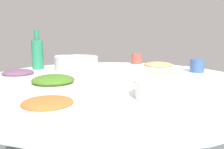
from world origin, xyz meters
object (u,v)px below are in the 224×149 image
at_px(tea_cup_near, 137,59).
at_px(tea_cup_side, 83,60).
at_px(dish_noodles, 166,77).
at_px(green_bottle, 38,54).
at_px(soup_bowl, 176,90).
at_px(rice_bowl, 77,63).
at_px(dish_shrimp, 158,66).
at_px(dish_tofu_braise, 48,105).
at_px(round_dining_table, 112,103).
at_px(dish_eggplant, 18,75).
at_px(tea_cup_far, 197,66).
at_px(dish_greens, 53,82).

relative_size(tea_cup_near, tea_cup_side, 0.94).
relative_size(dish_noodles, green_bottle, 0.97).
bearing_deg(soup_bowl, rice_bowl, 125.70).
bearing_deg(green_bottle, tea_cup_near, 24.25).
relative_size(dish_shrimp, dish_tofu_braise, 1.22).
relative_size(round_dining_table, dish_noodles, 5.90).
xyz_separation_m(green_bottle, tea_cup_near, (0.63, 0.28, -0.06)).
bearing_deg(soup_bowl, dish_eggplant, 153.37).
bearing_deg(tea_cup_far, rice_bowl, 175.16).
distance_m(soup_bowl, dish_noodles, 0.34).
distance_m(round_dining_table, green_bottle, 0.61).
bearing_deg(tea_cup_side, dish_noodles, -47.71).
distance_m(dish_shrimp, green_bottle, 0.75).
bearing_deg(dish_greens, tea_cup_near, 63.64).
distance_m(soup_bowl, tea_cup_far, 0.63).
xyz_separation_m(rice_bowl, green_bottle, (-0.25, 0.02, 0.05)).
xyz_separation_m(soup_bowl, dish_shrimp, (0.04, 0.69, -0.01)).
relative_size(dish_tofu_braise, tea_cup_side, 2.51).
height_order(round_dining_table, rice_bowl, rice_bowl).
height_order(soup_bowl, dish_noodles, soup_bowl).
xyz_separation_m(tea_cup_near, tea_cup_side, (-0.39, -0.06, -0.00)).
bearing_deg(tea_cup_far, dish_noodles, -132.06).
distance_m(dish_greens, green_bottle, 0.57).
bearing_deg(rice_bowl, dish_noodles, -31.39).
bearing_deg(dish_shrimp, tea_cup_far, -28.22).
xyz_separation_m(round_dining_table, dish_tofu_braise, (-0.17, -0.50, 0.14)).
height_order(dish_eggplant, dish_shrimp, same).
bearing_deg(rice_bowl, round_dining_table, -52.31).
distance_m(round_dining_table, dish_eggplant, 0.49).
distance_m(dish_noodles, dish_tofu_braise, 0.66).
distance_m(soup_bowl, dish_shrimp, 0.70).
bearing_deg(tea_cup_side, dish_shrimp, -20.90).
bearing_deg(dish_eggplant, tea_cup_near, 43.86).
height_order(rice_bowl, green_bottle, green_bottle).
distance_m(soup_bowl, tea_cup_side, 1.00).
xyz_separation_m(dish_eggplant, dish_tofu_braise, (0.30, -0.50, -0.00)).
height_order(round_dining_table, dish_noodles, dish_noodles).
xyz_separation_m(round_dining_table, green_bottle, (-0.47, 0.32, 0.22)).
distance_m(green_bottle, tea_cup_side, 0.34).
distance_m(tea_cup_near, tea_cup_side, 0.39).
relative_size(dish_noodles, dish_tofu_braise, 1.17).
bearing_deg(dish_noodles, green_bottle, 156.39).
relative_size(dish_greens, green_bottle, 0.92).
distance_m(dish_eggplant, tea_cup_near, 0.86).
height_order(dish_eggplant, tea_cup_side, tea_cup_side).
bearing_deg(dish_tofu_braise, tea_cup_far, 48.61).
relative_size(dish_noodles, dish_greens, 1.05).
bearing_deg(dish_eggplant, dish_noodles, -0.65).
bearing_deg(round_dining_table, dish_shrimp, 51.25).
bearing_deg(dish_tofu_braise, green_bottle, 110.64).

